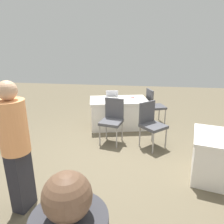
{
  "coord_description": "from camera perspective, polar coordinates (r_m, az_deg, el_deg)",
  "views": [
    {
      "loc": [
        -0.46,
        3.5,
        2.08
      ],
      "look_at": [
        0.03,
        -0.04,
        0.9
      ],
      "focal_mm": 33.41,
      "sensor_mm": 36.0,
      "label": 1
    }
  ],
  "objects": [
    {
      "name": "ground_plane",
      "position": [
        4.1,
        0.38,
        -12.25
      ],
      "size": [
        14.4,
        14.4,
        0.0
      ],
      "primitive_type": "plane",
      "color": "brown"
    },
    {
      "name": "scissors_red",
      "position": [
        5.51,
        5.71,
        3.98
      ],
      "size": [
        0.12,
        0.17,
        0.01
      ],
      "primitive_type": "cube",
      "rotation": [
        0.0,
        0.0,
        1.03
      ],
      "color": "red",
      "rests_on": "table_foreground"
    },
    {
      "name": "chair_aisle",
      "position": [
        4.38,
        10.64,
        -2.67
      ],
      "size": [
        0.62,
        0.62,
        0.95
      ],
      "rotation": [
        0.0,
        0.0,
        0.77
      ],
      "color": "#9E9993",
      "rests_on": "ground"
    },
    {
      "name": "chair_by_pillar",
      "position": [
        5.68,
        11.36,
        2.09
      ],
      "size": [
        0.56,
        0.56,
        0.94
      ],
      "rotation": [
        0.0,
        0.0,
        1.92
      ],
      "color": "#9E9993",
      "rests_on": "ground"
    },
    {
      "name": "laptop_silver",
      "position": [
        5.36,
        0.04,
        4.04
      ],
      "size": [
        0.36,
        0.34,
        0.21
      ],
      "rotation": [
        0.0,
        0.0,
        0.18
      ],
      "color": "silver",
      "rests_on": "table_foreground"
    },
    {
      "name": "chair_near_front",
      "position": [
        4.5,
        0.09,
        -1.63
      ],
      "size": [
        0.52,
        0.52,
        0.96
      ],
      "rotation": [
        0.0,
        0.0,
        -0.21
      ],
      "color": "#9E9993",
      "rests_on": "ground"
    },
    {
      "name": "person_organiser",
      "position": [
        2.78,
        -24.94,
        -7.59
      ],
      "size": [
        0.39,
        0.39,
        1.7
      ],
      "rotation": [
        0.0,
        0.0,
        1.41
      ],
      "color": "#26262D",
      "rests_on": "ground"
    },
    {
      "name": "yarn_ball",
      "position": [
        5.14,
        -1.44,
        3.59
      ],
      "size": [
        0.11,
        0.11,
        0.11
      ],
      "primitive_type": "sphere",
      "color": "gray",
      "rests_on": "table_foreground"
    },
    {
      "name": "table_foreground",
      "position": [
        5.42,
        1.78,
        -0.21
      ],
      "size": [
        1.61,
        1.16,
        0.73
      ],
      "rotation": [
        0.0,
        0.0,
        0.23
      ],
      "color": "silver",
      "rests_on": "ground"
    }
  ]
}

